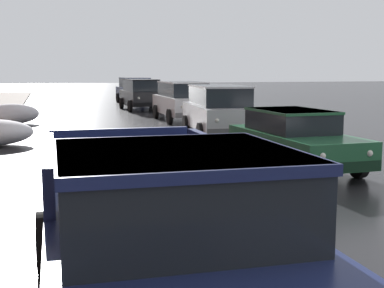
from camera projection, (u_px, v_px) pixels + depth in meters
snow_bank_mid_block_left at (11, 114)px, 23.26m from camera, size 2.30×1.09×0.90m
pickup_truck_darkblue_approaching_near_lane at (160, 237)px, 4.73m from camera, size 2.28×5.46×1.76m
sedan_green_parked_kerbside_close at (294, 138)px, 12.62m from camera, size 2.05×4.32×1.42m
suv_silver_parked_kerbside_mid at (219, 109)px, 18.57m from camera, size 2.35×4.78×1.82m
suv_white_parked_far_down_block at (182, 100)px, 24.74m from camera, size 2.12×4.83×1.82m
suv_black_queued_behind_truck at (141, 93)px, 31.41m from camera, size 2.17×4.51×1.82m
suv_darkblue_at_far_intersection at (135, 89)px, 37.69m from camera, size 2.26×4.66×1.82m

